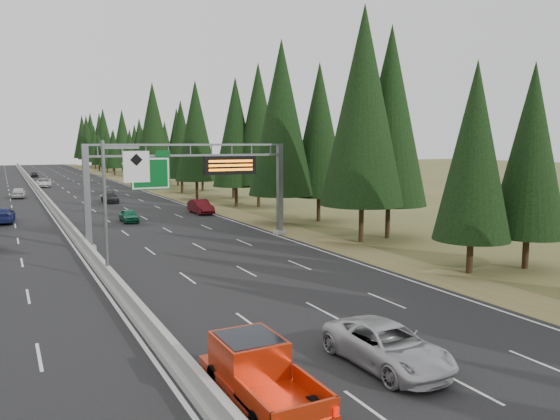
# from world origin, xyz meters

# --- Properties ---
(road) EXTENTS (32.00, 260.00, 0.08)m
(road) POSITION_xyz_m (0.00, 80.00, 0.04)
(road) COLOR black
(road) RESTS_ON ground
(shoulder_right) EXTENTS (3.60, 260.00, 0.06)m
(shoulder_right) POSITION_xyz_m (17.80, 80.00, 0.03)
(shoulder_right) COLOR olive
(shoulder_right) RESTS_ON ground
(median_barrier) EXTENTS (0.70, 260.00, 0.85)m
(median_barrier) POSITION_xyz_m (0.00, 80.00, 0.41)
(median_barrier) COLOR gray
(median_barrier) RESTS_ON road
(sign_gantry) EXTENTS (16.75, 0.98, 7.80)m
(sign_gantry) POSITION_xyz_m (8.92, 34.88, 5.27)
(sign_gantry) COLOR slate
(sign_gantry) RESTS_ON road
(hov_sign_pole) EXTENTS (2.80, 0.50, 8.00)m
(hov_sign_pole) POSITION_xyz_m (0.58, 24.97, 4.72)
(hov_sign_pole) COLOR slate
(hov_sign_pole) RESTS_ON road
(tree_row_right) EXTENTS (11.78, 246.92, 18.81)m
(tree_row_right) POSITION_xyz_m (22.16, 71.79, 9.41)
(tree_row_right) COLOR black
(tree_row_right) RESTS_ON ground
(silver_minivan) EXTENTS (2.65, 5.44, 1.49)m
(silver_minivan) POSITION_xyz_m (6.69, 8.00, 0.82)
(silver_minivan) COLOR #B9B9BE
(silver_minivan) RESTS_ON road
(red_pickup) EXTENTS (2.02, 5.65, 1.84)m
(red_pickup) POSITION_xyz_m (1.50, 7.87, 1.10)
(red_pickup) COLOR black
(red_pickup) RESTS_ON road
(car_ahead_green) EXTENTS (1.55, 3.77, 1.28)m
(car_ahead_green) POSITION_xyz_m (5.98, 48.20, 0.72)
(car_ahead_green) COLOR #176645
(car_ahead_green) RESTS_ON road
(car_ahead_dkred) EXTENTS (1.73, 4.78, 1.57)m
(car_ahead_dkred) POSITION_xyz_m (14.50, 51.17, 0.86)
(car_ahead_dkred) COLOR #500B10
(car_ahead_dkred) RESTS_ON road
(car_ahead_dkgrey) EXTENTS (2.03, 4.68, 1.34)m
(car_ahead_dkgrey) POSITION_xyz_m (7.45, 67.39, 0.75)
(car_ahead_dkgrey) COLOR black
(car_ahead_dkgrey) RESTS_ON road
(car_ahead_white) EXTENTS (3.02, 5.67, 1.52)m
(car_ahead_white) POSITION_xyz_m (1.50, 99.60, 0.84)
(car_ahead_white) COLOR silver
(car_ahead_white) RESTS_ON road
(car_ahead_far) EXTENTS (1.67, 3.81, 1.28)m
(car_ahead_far) POSITION_xyz_m (1.50, 130.81, 0.72)
(car_ahead_far) COLOR black
(car_ahead_far) RESTS_ON road
(car_onc_blue) EXTENTS (2.54, 5.52, 1.56)m
(car_onc_blue) POSITION_xyz_m (-5.32, 53.17, 0.86)
(car_onc_blue) COLOR navy
(car_onc_blue) RESTS_ON road
(car_onc_white) EXTENTS (2.23, 4.69, 1.55)m
(car_onc_white) POSITION_xyz_m (-3.11, 79.62, 0.85)
(car_onc_white) COLOR silver
(car_onc_white) RESTS_ON road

